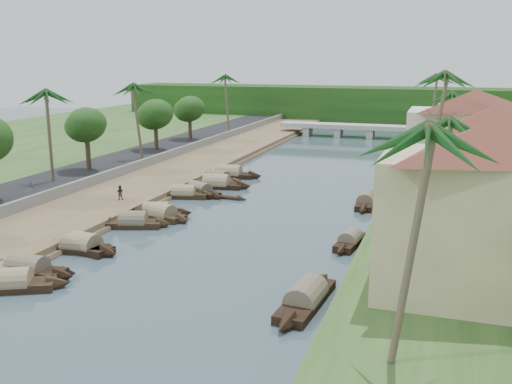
% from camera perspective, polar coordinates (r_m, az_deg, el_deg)
% --- Properties ---
extents(ground, '(220.00, 220.00, 0.00)m').
position_cam_1_polar(ground, '(41.50, -6.01, -7.26)').
color(ground, '#394D56').
rests_on(ground, ground).
extents(left_bank, '(10.00, 180.00, 0.80)m').
position_cam_1_polar(left_bank, '(65.59, -11.55, 0.56)').
color(left_bank, brown).
rests_on(left_bank, ground).
extents(right_bank, '(16.00, 180.00, 1.20)m').
position_cam_1_polar(right_bank, '(57.06, 20.59, -1.71)').
color(right_bank, '#25461C').
rests_on(right_bank, ground).
extents(road, '(8.00, 180.00, 1.40)m').
position_cam_1_polar(road, '(70.11, -17.59, 1.27)').
color(road, black).
rests_on(road, ground).
extents(retaining_wall, '(0.40, 180.00, 1.10)m').
position_cam_1_polar(retaining_wall, '(67.57, -14.67, 1.59)').
color(retaining_wall, slate).
rests_on(retaining_wall, left_bank).
extents(treeline, '(120.00, 14.00, 8.00)m').
position_cam_1_polar(treeline, '(136.68, 11.72, 8.55)').
color(treeline, '#16370F').
rests_on(treeline, ground).
extents(bridge, '(28.00, 4.00, 2.40)m').
position_cam_1_polar(bridge, '(109.27, 9.84, 6.32)').
color(bridge, '#999A90').
rests_on(bridge, ground).
extents(building_near, '(14.85, 14.85, 10.20)m').
position_cam_1_polar(building_near, '(34.35, 22.36, -1.40)').
color(building_near, beige).
rests_on(building_near, right_bank).
extents(building_mid, '(14.11, 14.11, 9.70)m').
position_cam_1_polar(building_mid, '(50.12, 22.42, 2.64)').
color(building_mid, beige).
rests_on(building_mid, right_bank).
extents(building_far, '(15.59, 15.59, 10.20)m').
position_cam_1_polar(building_far, '(63.86, 20.81, 5.08)').
color(building_far, beige).
rests_on(building_far, right_bank).
extents(building_distant, '(12.62, 12.62, 9.20)m').
position_cam_1_polar(building_distant, '(83.81, 21.04, 6.46)').
color(building_distant, beige).
rests_on(building_distant, right_bank).
extents(sampan_2, '(7.73, 4.84, 2.09)m').
position_cam_1_polar(sampan_2, '(40.07, -23.46, -8.46)').
color(sampan_2, black).
rests_on(sampan_2, ground).
extents(sampan_3, '(7.53, 1.84, 2.05)m').
position_cam_1_polar(sampan_3, '(42.28, -21.87, -7.20)').
color(sampan_3, black).
rests_on(sampan_3, ground).
extents(sampan_4, '(6.75, 2.16, 1.93)m').
position_cam_1_polar(sampan_4, '(45.92, -17.40, -5.24)').
color(sampan_4, black).
rests_on(sampan_4, ground).
extents(sampan_5, '(6.74, 2.84, 2.12)m').
position_cam_1_polar(sampan_5, '(45.85, -16.75, -5.21)').
color(sampan_5, black).
rests_on(sampan_5, ground).
extents(sampan_6, '(7.02, 3.59, 2.08)m').
position_cam_1_polar(sampan_6, '(51.22, -12.17, -3.02)').
color(sampan_6, black).
rests_on(sampan_6, ground).
extents(sampan_7, '(7.01, 3.59, 1.89)m').
position_cam_1_polar(sampan_7, '(54.38, -9.95, -1.97)').
color(sampan_7, black).
rests_on(sampan_7, ground).
extents(sampan_8, '(6.77, 3.31, 2.07)m').
position_cam_1_polar(sampan_8, '(53.31, -9.38, -2.25)').
color(sampan_8, black).
rests_on(sampan_8, ground).
extents(sampan_9, '(7.41, 4.90, 1.97)m').
position_cam_1_polar(sampan_9, '(62.37, -5.64, 0.12)').
color(sampan_9, black).
rests_on(sampan_9, ground).
extents(sampan_10, '(7.30, 3.01, 2.00)m').
position_cam_1_polar(sampan_10, '(61.04, -7.23, -0.21)').
color(sampan_10, black).
rests_on(sampan_10, ground).
extents(sampan_11, '(8.53, 3.00, 2.38)m').
position_cam_1_polar(sampan_11, '(65.39, -4.00, 0.78)').
color(sampan_11, black).
rests_on(sampan_11, ground).
extents(sampan_12, '(8.39, 3.78, 2.00)m').
position_cam_1_polar(sampan_12, '(68.45, -3.94, 1.33)').
color(sampan_12, black).
rests_on(sampan_12, ground).
extents(sampan_13, '(8.68, 2.52, 2.33)m').
position_cam_1_polar(sampan_13, '(71.18, -2.68, 1.82)').
color(sampan_13, black).
rests_on(sampan_13, ground).
extents(sampan_14, '(2.46, 9.31, 2.22)m').
position_cam_1_polar(sampan_14, '(34.89, 5.01, -10.58)').
color(sampan_14, black).
rests_on(sampan_14, ground).
extents(sampan_15, '(2.11, 6.49, 1.78)m').
position_cam_1_polar(sampan_15, '(45.81, 9.39, -4.85)').
color(sampan_15, black).
rests_on(sampan_15, ground).
extents(sampan_16, '(1.94, 8.11, 2.00)m').
position_cam_1_polar(sampan_16, '(58.51, 10.89, -0.93)').
color(sampan_16, black).
rests_on(sampan_16, ground).
extents(canoe_1, '(5.74, 1.45, 0.92)m').
position_cam_1_polar(canoe_1, '(42.87, -20.84, -7.27)').
color(canoe_1, black).
rests_on(canoe_1, ground).
extents(canoe_2, '(5.69, 1.22, 0.82)m').
position_cam_1_polar(canoe_2, '(60.59, -3.37, -0.52)').
color(canoe_2, black).
rests_on(canoe_2, ground).
extents(palm_0, '(3.20, 3.20, 12.06)m').
position_cam_1_polar(palm_0, '(24.10, 15.20, 5.60)').
color(palm_0, brown).
rests_on(palm_0, ground).
extents(palm_1, '(3.20, 3.20, 10.57)m').
position_cam_1_polar(palm_1, '(42.45, 18.05, 6.56)').
color(palm_1, brown).
rests_on(palm_1, ground).
extents(palm_2, '(3.20, 3.20, 13.41)m').
position_cam_1_polar(palm_2, '(58.16, 17.49, 10.94)').
color(palm_2, brown).
rests_on(palm_2, ground).
extents(palm_3, '(3.20, 3.20, 10.65)m').
position_cam_1_polar(palm_3, '(73.51, 18.44, 9.15)').
color(palm_3, brown).
rests_on(palm_3, ground).
extents(palm_5, '(3.20, 3.20, 11.22)m').
position_cam_1_polar(palm_5, '(64.87, -20.27, 9.21)').
color(palm_5, brown).
rests_on(palm_5, ground).
extents(palm_6, '(3.20, 3.20, 11.25)m').
position_cam_1_polar(palm_6, '(76.61, -11.75, 10.26)').
color(palm_6, brown).
rests_on(palm_6, ground).
extents(palm_7, '(3.20, 3.20, 12.36)m').
position_cam_1_polar(palm_7, '(90.87, 17.34, 10.91)').
color(palm_7, brown).
rests_on(palm_7, ground).
extents(palm_8, '(3.20, 3.20, 11.64)m').
position_cam_1_polar(palm_8, '(101.48, -2.85, 11.38)').
color(palm_8, brown).
rests_on(palm_8, ground).
extents(tree_3, '(4.57, 4.57, 7.28)m').
position_cam_1_polar(tree_3, '(70.57, -16.62, 6.35)').
color(tree_3, '#473628').
rests_on(tree_3, ground).
extents(tree_4, '(4.95, 4.95, 7.14)m').
position_cam_1_polar(tree_4, '(84.92, -10.05, 7.58)').
color(tree_4, '#473628').
rests_on(tree_4, ground).
extents(tree_5, '(4.71, 4.71, 6.88)m').
position_cam_1_polar(tree_5, '(95.38, -6.66, 8.19)').
color(tree_5, '#473628').
rests_on(tree_5, ground).
extents(person_far, '(0.83, 0.73, 1.44)m').
position_cam_1_polar(person_far, '(58.06, -13.46, -0.04)').
color(person_far, '#2D2A1F').
rests_on(person_far, left_bank).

